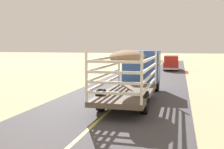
{
  "coord_description": "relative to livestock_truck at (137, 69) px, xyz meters",
  "views": [
    {
      "loc": [
        3.41,
        -1.41,
        3.26
      ],
      "look_at": [
        0.0,
        11.96,
        1.79
      ],
      "focal_mm": 43.16,
      "sensor_mm": 36.0,
      "label": 1
    }
  ],
  "objects": [
    {
      "name": "livestock_truck",
      "position": [
        0.0,
        0.0,
        0.0
      ],
      "size": [
        2.53,
        9.7,
        3.02
      ],
      "color": "#3359A5",
      "rests_on": "road_surface"
    },
    {
      "name": "car_far",
      "position": [
        1.53,
        19.65,
        -0.7
      ],
      "size": [
        1.9,
        4.62,
        1.93
      ],
      "color": "#B2261E",
      "rests_on": "road_surface"
    }
  ]
}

